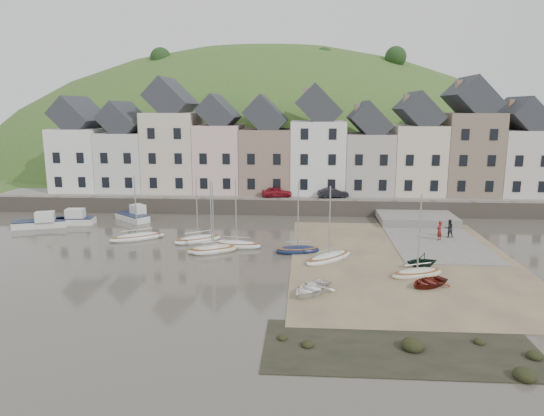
# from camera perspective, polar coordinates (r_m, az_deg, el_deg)

# --- Properties ---
(ground) EXTENTS (160.00, 160.00, 0.00)m
(ground) POSITION_cam_1_polar(r_m,az_deg,el_deg) (40.74, -0.57, -5.82)
(ground) COLOR #454036
(ground) RESTS_ON ground
(quay_land) EXTENTS (90.00, 30.00, 1.50)m
(quay_land) POSITION_cam_1_polar(r_m,az_deg,el_deg) (71.75, 1.39, 2.36)
(quay_land) COLOR #395923
(quay_land) RESTS_ON ground
(quay_street) EXTENTS (70.00, 7.00, 0.10)m
(quay_street) POSITION_cam_1_polar(r_m,az_deg,el_deg) (60.29, 0.92, 1.38)
(quay_street) COLOR slate
(quay_street) RESTS_ON quay_land
(seawall) EXTENTS (70.00, 1.20, 1.80)m
(seawall) POSITION_cam_1_polar(r_m,az_deg,el_deg) (56.98, 0.74, 0.13)
(seawall) COLOR slate
(seawall) RESTS_ON ground
(beach) EXTENTS (18.00, 26.00, 0.06)m
(beach) POSITION_cam_1_polar(r_m,az_deg,el_deg) (41.40, 14.88, -5.89)
(beach) COLOR brown
(beach) RESTS_ON ground
(slipway) EXTENTS (8.00, 18.00, 0.12)m
(slipway) POSITION_cam_1_polar(r_m,az_deg,el_deg) (49.77, 17.69, -3.09)
(slipway) COLOR slate
(slipway) RESTS_ON ground
(hillside) EXTENTS (134.40, 84.00, 84.00)m
(hillside) POSITION_cam_1_polar(r_m,az_deg,el_deg) (103.57, -0.76, -5.42)
(hillside) COLOR #395923
(hillside) RESTS_ON ground
(townhouse_terrace) EXTENTS (61.05, 8.00, 13.93)m
(townhouse_terrace) POSITION_cam_1_polar(r_m,az_deg,el_deg) (62.98, 2.72, 7.10)
(townhouse_terrace) COLOR white
(townhouse_terrace) RESTS_ON quay_land
(sailboat_0) EXTENTS (5.20, 3.98, 6.32)m
(sailboat_0) POSITION_cam_1_polar(r_m,az_deg,el_deg) (47.99, -15.26, -3.24)
(sailboat_0) COLOR silver
(sailboat_0) RESTS_ON ground
(sailboat_1) EXTENTS (4.61, 3.76, 6.32)m
(sailboat_1) POSITION_cam_1_polar(r_m,az_deg,el_deg) (46.01, -8.54, -3.58)
(sailboat_1) COLOR silver
(sailboat_1) RESTS_ON ground
(sailboat_2) EXTENTS (4.54, 2.86, 6.32)m
(sailboat_2) POSITION_cam_1_polar(r_m,az_deg,el_deg) (42.61, -6.95, -4.75)
(sailboat_2) COLOR beige
(sailboat_2) RESTS_ON ground
(sailboat_3) EXTENTS (4.07, 3.39, 6.32)m
(sailboat_3) POSITION_cam_1_polar(r_m,az_deg,el_deg) (42.60, -6.72, -4.75)
(sailboat_3) COLOR silver
(sailboat_3) RESTS_ON ground
(sailboat_4) EXTENTS (4.59, 1.99, 6.32)m
(sailboat_4) POSITION_cam_1_polar(r_m,az_deg,el_deg) (43.89, -4.12, -4.22)
(sailboat_4) COLOR silver
(sailboat_4) RESTS_ON ground
(sailboat_5) EXTENTS (4.01, 2.25, 6.32)m
(sailboat_5) POSITION_cam_1_polar(r_m,az_deg,el_deg) (42.25, 2.99, -4.82)
(sailboat_5) COLOR #131C3C
(sailboat_5) RESTS_ON ground
(sailboat_6) EXTENTS (4.60, 4.67, 6.32)m
(sailboat_6) POSITION_cam_1_polar(r_m,az_deg,el_deg) (40.32, 6.57, -5.69)
(sailboat_6) COLOR silver
(sailboat_6) RESTS_ON ground
(sailboat_7) EXTENTS (4.38, 2.95, 6.32)m
(sailboat_7) POSITION_cam_1_polar(r_m,az_deg,el_deg) (37.92, 16.37, -7.21)
(sailboat_7) COLOR beige
(sailboat_7) RESTS_ON ground
(motorboat_0) EXTENTS (5.39, 2.30, 1.70)m
(motorboat_0) POSITION_cam_1_polar(r_m,az_deg,el_deg) (56.42, -22.21, -1.18)
(motorboat_0) COLOR silver
(motorboat_0) RESTS_ON ground
(motorboat_1) EXTENTS (5.45, 3.34, 1.70)m
(motorboat_1) POSITION_cam_1_polar(r_m,az_deg,el_deg) (56.15, -25.05, -1.47)
(motorboat_1) COLOR silver
(motorboat_1) RESTS_ON ground
(motorboat_2) EXTENTS (4.46, 4.16, 1.70)m
(motorboat_2) POSITION_cam_1_polar(r_m,az_deg,el_deg) (56.12, -15.66, -0.81)
(motorboat_2) COLOR silver
(motorboat_2) RESTS_ON ground
(rowboat_white) EXTENTS (3.92, 4.15, 0.70)m
(rowboat_white) POSITION_cam_1_polar(r_m,az_deg,el_deg) (33.16, 4.51, -9.23)
(rowboat_white) COLOR white
(rowboat_white) RESTS_ON beach
(rowboat_green) EXTENTS (2.78, 2.53, 1.26)m
(rowboat_green) POSITION_cam_1_polar(r_m,az_deg,el_deg) (39.50, 16.88, -5.84)
(rowboat_green) COLOR black
(rowboat_green) RESTS_ON beach
(rowboat_red) EXTENTS (3.66, 3.44, 0.62)m
(rowboat_red) POSITION_cam_1_polar(r_m,az_deg,el_deg) (35.97, 17.56, -8.14)
(rowboat_red) COLOR maroon
(rowboat_red) RESTS_ON beach
(person_red) EXTENTS (0.77, 0.76, 1.79)m
(person_red) POSITION_cam_1_polar(r_m,az_deg,el_deg) (48.08, 18.73, -2.49)
(person_red) COLOR maroon
(person_red) RESTS_ON slipway
(person_dark) EXTENTS (0.93, 0.78, 1.71)m
(person_dark) POSITION_cam_1_polar(r_m,az_deg,el_deg) (49.48, 19.73, -2.21)
(person_dark) COLOR black
(person_dark) RESTS_ON slipway
(car_left) EXTENTS (3.83, 2.11, 1.23)m
(car_left) POSITION_cam_1_polar(r_m,az_deg,el_deg) (59.21, 0.55, 1.86)
(car_left) COLOR maroon
(car_left) RESTS_ON quay_street
(car_right) EXTENTS (3.76, 1.93, 1.18)m
(car_right) POSITION_cam_1_polar(r_m,az_deg,el_deg) (59.22, 7.05, 1.74)
(car_right) COLOR black
(car_right) RESTS_ON quay_street
(shore_rocks) EXTENTS (14.00, 6.14, 0.75)m
(shore_rocks) POSITION_cam_1_polar(r_m,az_deg,el_deg) (27.01, 16.33, -15.45)
(shore_rocks) COLOR black
(shore_rocks) RESTS_ON ground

